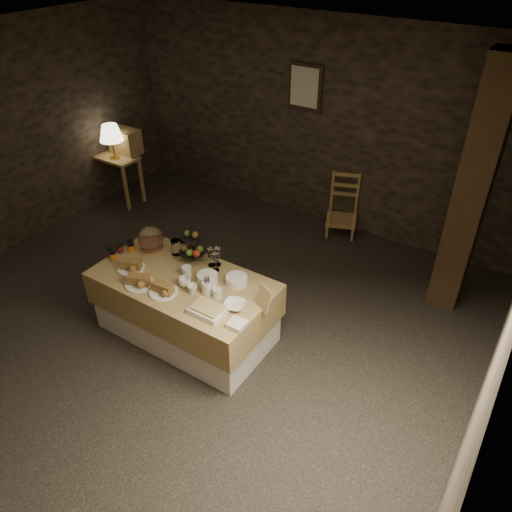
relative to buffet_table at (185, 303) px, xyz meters
The scene contains 28 objects.
ground_plane 0.49m from the buffet_table, 110.93° to the left, with size 5.50×5.00×0.01m, color black.
room_shell 1.21m from the buffet_table, 110.93° to the left, with size 5.52×5.02×2.60m.
buffet_table is the anchor object (origin of this frame).
console_table 3.09m from the buffet_table, 147.59° to the left, with size 0.64×0.37×0.69m.
table_lamp 3.09m from the buffet_table, 147.88° to the left, with size 0.32×0.32×0.48m.
wine_rack 3.18m from the buffet_table, 144.33° to the left, with size 0.42×0.26×0.34m, color olive.
chair 2.66m from the buffet_table, 79.72° to the left, with size 0.48×0.47×0.63m.
timber_column 2.93m from the buffet_table, 43.93° to the left, with size 0.30×0.30×2.60m, color black.
framed_picture 3.08m from the buffet_table, 95.36° to the left, with size 0.45×0.04×0.55m.
plate_stack_a 0.42m from the buffet_table, 18.93° to the left, with size 0.19×0.19×0.10m, color white.
plate_stack_b 0.61m from the buffet_table, 24.76° to the left, with size 0.20×0.20×0.09m, color white.
cutlery_holder 0.48m from the buffet_table, ahead, with size 0.10×0.10×0.12m, color white.
cup_a 0.35m from the buffet_table, 37.08° to the right, with size 0.11×0.11×0.09m, color white.
cup_b 0.41m from the buffet_table, 26.91° to the right, with size 0.09×0.09×0.09m, color white.
mug_c 0.34m from the buffet_table, 93.40° to the left, with size 0.09×0.09×0.10m, color white.
mug_d 0.55m from the buffet_table, ahead, with size 0.08×0.08×0.09m, color white.
bowl 0.72m from the buffet_table, ahead, with size 0.19×0.19×0.05m, color white.
cake_dome 0.74m from the buffet_table, 159.09° to the left, with size 0.26×0.26×0.26m.
fruit_stand 0.53m from the buffet_table, 110.70° to the left, with size 0.26×0.26×0.37m.
bread_platter_left 0.63m from the buffet_table, 164.20° to the right, with size 0.26×0.26×0.11m.
bread_platter_center 0.51m from the buffet_table, 134.73° to the right, with size 0.26×0.26×0.11m.
bread_platter_right 0.41m from the buffet_table, 92.52° to the right, with size 0.26×0.26×0.11m.
jam_jars 0.85m from the buffet_table, behind, with size 0.18×0.32×0.07m.
tart_dish 0.64m from the buffet_table, 26.60° to the right, with size 0.30×0.22×0.07m.
square_dish 0.89m from the buffet_table, 17.43° to the right, with size 0.14×0.14×0.04m, color white.
menu_frame 0.93m from the buffet_table, ahead, with size 0.17×0.02×0.22m, color olive.
storage_jar_a 0.56m from the buffet_table, 137.56° to the left, with size 0.10×0.10×0.16m, color white.
storage_jar_b 0.57m from the buffet_table, 126.76° to the left, with size 0.09×0.09×0.14m, color white.
Camera 1 is at (2.70, -3.01, 3.51)m, focal length 35.00 mm.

